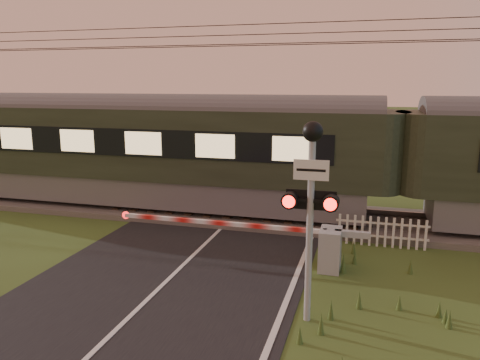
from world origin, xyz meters
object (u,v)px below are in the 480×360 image
(train, at_px, (400,159))
(boom_gate, at_px, (317,246))
(crossing_signal, at_px, (311,187))
(picket_fence, at_px, (382,232))

(train, relative_size, boom_gate, 6.18)
(train, height_order, crossing_signal, train)
(crossing_signal, bearing_deg, train, 73.84)
(crossing_signal, bearing_deg, picket_fence, 72.84)
(train, relative_size, picket_fence, 16.16)
(train, distance_m, boom_gate, 4.60)
(picket_fence, bearing_deg, train, 76.29)
(boom_gate, distance_m, crossing_signal, 3.26)
(boom_gate, relative_size, picket_fence, 2.61)
(train, xyz_separation_m, picket_fence, (-0.46, -1.89, -1.70))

